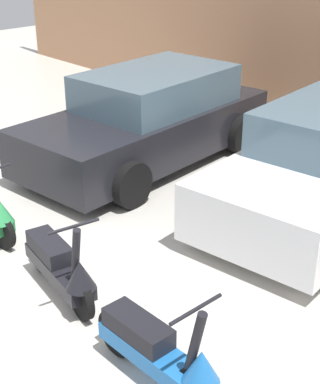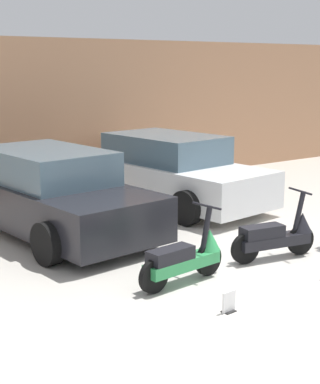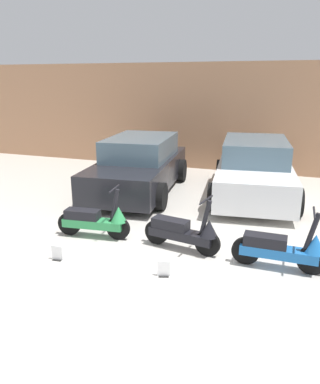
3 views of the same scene
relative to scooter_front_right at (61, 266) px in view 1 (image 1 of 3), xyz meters
name	(u,v)px [view 1 (image 1 of 3)]	position (x,y,z in m)	size (l,w,h in m)	color
scooter_front_right	(61,266)	(0.00, 0.00, 0.00)	(1.47, 0.58, 1.03)	black
scooter_front_center	(160,352)	(1.67, -0.16, 0.00)	(1.49, 0.53, 1.04)	black
car_rear_left	(149,120)	(-2.19, 3.21, 0.34)	(2.41, 4.47, 1.47)	black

